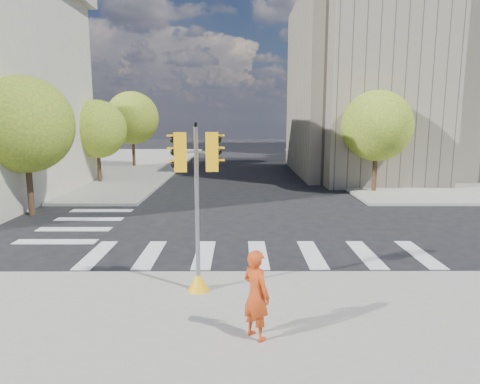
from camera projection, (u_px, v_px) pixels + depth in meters
name	position (u px, v px, depth m)	size (l,w,h in m)	color
ground	(258.00, 238.00, 16.25)	(160.00, 160.00, 0.00)	black
sidewalk_far_right	(450.00, 164.00, 41.92)	(28.00, 40.00, 0.15)	gray
sidewalk_far_left	(42.00, 164.00, 41.80)	(28.00, 40.00, 0.15)	gray
civic_building	(444.00, 83.00, 33.91)	(26.00, 16.00, 19.39)	gray
office_tower	(415.00, 36.00, 55.17)	(20.00, 18.00, 30.00)	#9EA0A3
tree_lw_near	(25.00, 125.00, 19.45)	(4.40, 4.40, 6.41)	#382616
tree_lw_mid	(97.00, 129.00, 29.38)	(4.00, 4.00, 5.77)	#382616
tree_lw_far	(132.00, 118.00, 39.10)	(4.80, 4.80, 6.95)	#382616
tree_re_near	(377.00, 126.00, 25.44)	(4.20, 4.20, 6.16)	#382616
tree_re_mid	(333.00, 120.00, 37.22)	(4.60, 4.60, 6.66)	#382616
tree_re_far	(310.00, 124.00, 49.13)	(4.00, 4.00, 5.88)	#382616
lamp_near	(366.00, 117.00, 29.30)	(0.35, 0.18, 8.11)	black
lamp_far	(325.00, 118.00, 43.09)	(0.35, 0.18, 8.11)	black
traffic_signal	(197.00, 222.00, 10.63)	(1.08, 0.56, 4.24)	#FFB20D
photographer	(256.00, 295.00, 8.42)	(0.66, 0.43, 1.82)	#C23D12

